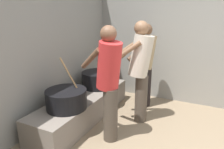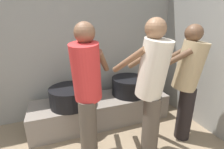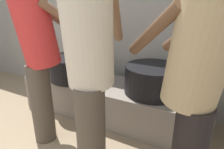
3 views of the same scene
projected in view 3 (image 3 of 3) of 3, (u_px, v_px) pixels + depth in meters
block_enclosure_rear at (79, 6)px, 2.73m from camera, size 4.84×0.20×2.50m
hearth_ledge at (110, 100)px, 2.30m from camera, size 2.17×0.60×0.41m
cooking_pot_main at (74, 67)px, 2.37m from camera, size 0.58×0.58×0.73m
cooking_pot_secondary at (153, 79)px, 1.98m from camera, size 0.58×0.58×0.29m
cook_in_tan_shirt at (195, 80)px, 1.03m from camera, size 0.71×0.66×1.56m
cook_in_cream_shirt at (89, 62)px, 1.20m from camera, size 0.54×0.74×1.62m
cook_in_red_shirt at (38, 49)px, 1.68m from camera, size 0.59×0.73×1.59m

